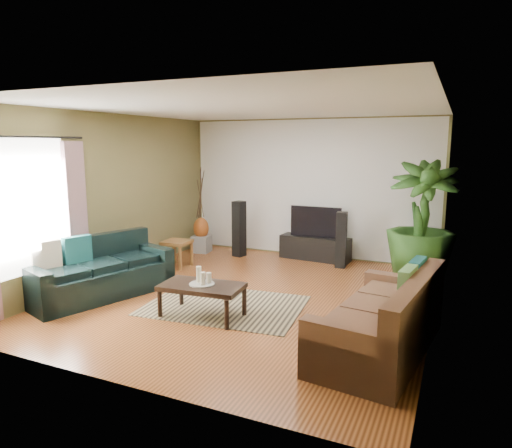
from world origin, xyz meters
The scene contains 27 objects.
floor centered at (0.00, 0.00, 0.00)m, with size 5.50×5.50×0.00m, color #9A5228.
ceiling centered at (0.00, 0.00, 2.70)m, with size 5.50×5.50×0.00m, color white.
wall_back centered at (0.00, 2.75, 1.35)m, with size 5.00×5.00×0.00m, color brown.
wall_front centered at (0.00, -2.75, 1.35)m, with size 5.00×5.00×0.00m, color brown.
wall_left centered at (-2.50, 0.00, 1.35)m, with size 5.50×5.50×0.00m, color brown.
wall_right centered at (2.50, 0.00, 1.35)m, with size 5.50×5.50×0.00m, color brown.
backwall_panel centered at (0.00, 2.74, 1.35)m, with size 4.90×4.90×0.00m, color white.
window_pane centered at (-2.48, -1.60, 1.40)m, with size 1.80×1.80×0.00m, color white.
curtain_far centered at (-2.43, -0.85, 1.15)m, with size 0.08×0.35×2.20m, color gray.
curtain_rod centered at (-2.43, -1.60, 2.30)m, with size 0.03×0.03×1.90m, color black.
sofa_left centered at (-2.03, -0.87, 0.42)m, with size 2.05×0.88×0.85m, color black.
sofa_right centered at (2.01, -1.03, 0.42)m, with size 2.05×0.92×0.85m, color brown.
area_rug centered at (-0.16, -0.50, 0.01)m, with size 2.11×1.50×0.01m, color #9D895C.
coffee_table centered at (-0.24, -0.96, 0.22)m, with size 1.05×0.57×0.43m, color black.
candle_tray centered at (-0.24, -0.96, 0.44)m, with size 0.33×0.33×0.01m, color gray.
candle_tall centered at (-0.30, -0.93, 0.55)m, with size 0.07×0.07×0.21m, color #EFE8CA.
candle_mid centered at (-0.20, -1.00, 0.53)m, with size 0.07×0.07×0.16m, color #EFE0C9.
candle_short centered at (-0.17, -0.90, 0.51)m, with size 0.07×0.07×0.13m, color beige.
tv_stand centered at (0.22, 2.50, 0.22)m, with size 1.35×0.40×0.45m, color black.
television centered at (0.22, 2.50, 0.74)m, with size 0.99×0.05×0.58m, color black.
speaker_left centered at (-1.24, 2.14, 0.55)m, with size 0.20×0.22×1.10m, color black.
speaker_right centered at (0.81, 2.14, 0.51)m, with size 0.18×0.20×1.01m, color black.
potted_plant centered at (2.16, 2.00, 0.98)m, with size 1.10×1.10×1.96m, color #234A18.
plant_pot centered at (2.16, 2.00, 0.14)m, with size 0.36×0.36×0.28m, color black.
pedestal centered at (-2.11, 2.13, 0.17)m, with size 0.34×0.34×0.34m, color gray.
vase centered at (-2.11, 2.13, 0.50)m, with size 0.31×0.31×0.44m, color brown.
side_table centered at (-1.91, 0.95, 0.24)m, with size 0.46×0.46×0.49m, color brown.
Camera 1 is at (2.71, -5.81, 2.21)m, focal length 32.00 mm.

